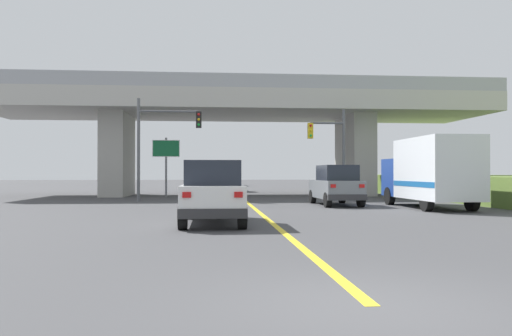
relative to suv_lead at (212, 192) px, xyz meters
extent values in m
plane|color=#424244|center=(1.94, 20.59, -1.02)|extent=(160.00, 160.00, 0.00)
cube|color=#B7B5AD|center=(1.94, 20.59, 5.44)|extent=(35.41, 9.22, 1.30)
cube|color=#A8A69F|center=(-6.67, 20.59, 1.89)|extent=(1.63, 5.53, 5.80)
cube|color=#A8A69F|center=(10.55, 20.59, 1.89)|extent=(1.63, 5.53, 5.80)
cube|color=#9EA0A5|center=(1.94, 16.13, 6.54)|extent=(35.41, 0.20, 0.90)
cube|color=#9EA0A5|center=(1.94, 25.05, 6.54)|extent=(35.41, 0.20, 0.90)
cube|color=yellow|center=(1.94, 3.53, -1.01)|extent=(0.20, 27.93, 0.01)
cube|color=silver|center=(0.00, 0.12, -0.21)|extent=(1.92, 4.71, 0.90)
cube|color=#1E232D|center=(0.00, -0.23, 0.62)|extent=(1.69, 2.59, 0.76)
cube|color=#2D2D30|center=(0.00, -2.19, -0.52)|extent=(1.96, 0.20, 0.28)
cube|color=red|center=(-0.72, -2.26, 0.01)|extent=(0.24, 0.06, 0.16)
cube|color=red|center=(0.72, -2.26, 0.01)|extent=(0.24, 0.06, 0.16)
cylinder|color=black|center=(-0.86, 1.92, -0.66)|extent=(0.26, 0.72, 0.72)
cylinder|color=black|center=(0.86, 1.92, -0.66)|extent=(0.26, 0.72, 0.72)
cylinder|color=black|center=(-0.86, -1.69, -0.66)|extent=(0.26, 0.72, 0.72)
cylinder|color=black|center=(0.86, -1.69, -0.66)|extent=(0.26, 0.72, 0.72)
cube|color=slate|center=(6.21, 8.88, -0.21)|extent=(1.86, 4.51, 0.90)
cube|color=#1E232D|center=(6.21, 8.55, 0.62)|extent=(1.62, 2.49, 0.76)
cube|color=#2D2D30|center=(6.24, 6.69, -0.52)|extent=(1.85, 0.22, 0.28)
cube|color=red|center=(5.56, 6.61, 0.01)|extent=(0.24, 0.06, 0.16)
cube|color=red|center=(6.92, 6.63, 0.01)|extent=(0.24, 0.06, 0.16)
cylinder|color=black|center=(5.38, 10.57, -0.66)|extent=(0.27, 0.72, 0.72)
cylinder|color=black|center=(6.99, 10.59, -0.66)|extent=(0.27, 0.72, 0.72)
cylinder|color=black|center=(5.42, 7.18, -0.66)|extent=(0.27, 0.72, 0.72)
cylinder|color=black|center=(7.03, 7.20, -0.66)|extent=(0.27, 0.72, 0.72)
cube|color=navy|center=(10.06, 8.97, 0.38)|extent=(2.20, 2.00, 1.90)
cube|color=silver|center=(10.06, 5.61, 0.82)|extent=(2.31, 4.72, 2.76)
cube|color=#195999|center=(10.06, 5.61, 0.12)|extent=(2.33, 4.63, 0.24)
cylinder|color=black|center=(9.06, 8.97, -0.57)|extent=(0.30, 0.90, 0.90)
cylinder|color=black|center=(11.06, 8.97, -0.57)|extent=(0.30, 0.90, 0.90)
cylinder|color=black|center=(9.06, 4.43, -0.57)|extent=(0.30, 0.90, 0.90)
cylinder|color=black|center=(11.06, 4.43, -0.57)|extent=(0.30, 0.90, 0.90)
cube|color=black|center=(1.38, 28.25, -0.21)|extent=(1.97, 4.69, 0.90)
cube|color=#1E232D|center=(1.38, 27.89, 0.62)|extent=(1.73, 2.58, 0.76)
cube|color=#2D2D30|center=(1.38, 25.95, -0.52)|extent=(2.01, 0.20, 0.28)
cube|color=red|center=(0.64, 25.88, 0.01)|extent=(0.24, 0.06, 0.16)
cube|color=red|center=(2.12, 25.88, 0.01)|extent=(0.24, 0.06, 0.16)
cylinder|color=black|center=(0.50, 30.04, -0.66)|extent=(0.26, 0.72, 0.72)
cylinder|color=black|center=(2.27, 30.04, -0.66)|extent=(0.26, 0.72, 0.72)
cylinder|color=black|center=(0.50, 26.45, -0.66)|extent=(0.26, 0.72, 0.72)
cylinder|color=black|center=(2.27, 26.45, -0.66)|extent=(0.26, 0.72, 0.72)
cylinder|color=#56595E|center=(8.12, 14.49, 1.77)|extent=(0.18, 0.18, 5.57)
cylinder|color=#56595E|center=(7.08, 14.49, 3.68)|extent=(2.09, 0.12, 0.12)
cube|color=gold|center=(6.03, 14.49, 3.20)|extent=(0.32, 0.26, 0.96)
sphere|color=red|center=(6.03, 14.34, 3.50)|extent=(0.16, 0.16, 0.16)
sphere|color=gold|center=(6.03, 14.34, 3.20)|extent=(0.16, 0.16, 0.16)
sphere|color=green|center=(6.03, 14.34, 2.90)|extent=(0.16, 0.16, 0.16)
cylinder|color=#56595E|center=(-4.24, 13.58, 1.96)|extent=(0.18, 0.18, 5.96)
cylinder|color=#56595E|center=(-2.51, 13.58, 4.21)|extent=(3.47, 0.12, 0.12)
cube|color=black|center=(-0.77, 13.58, 3.73)|extent=(0.32, 0.26, 0.96)
sphere|color=red|center=(-0.77, 13.43, 4.03)|extent=(0.16, 0.16, 0.16)
sphere|color=gold|center=(-0.77, 13.43, 3.73)|extent=(0.16, 0.16, 0.16)
sphere|color=green|center=(-0.77, 13.43, 3.43)|extent=(0.16, 0.16, 0.16)
cylinder|color=slate|center=(-3.07, 18.32, 0.99)|extent=(0.14, 0.14, 4.00)
cube|color=#146638|center=(-3.07, 18.26, 2.26)|extent=(1.73, 0.08, 1.05)
cube|color=white|center=(-3.07, 18.25, 2.26)|extent=(1.81, 0.04, 1.13)
cube|color=navy|center=(1.07, 52.15, 0.38)|extent=(2.20, 2.00, 1.90)
cube|color=silver|center=(1.07, 48.47, 0.70)|extent=(2.31, 5.36, 2.52)
cube|color=#197F4C|center=(1.07, 48.47, 0.07)|extent=(2.33, 5.25, 0.24)
cylinder|color=black|center=(0.07, 52.15, -0.57)|extent=(0.30, 0.90, 0.90)
cylinder|color=black|center=(2.07, 52.15, -0.57)|extent=(0.30, 0.90, 0.90)
cylinder|color=black|center=(0.07, 47.13, -0.57)|extent=(0.30, 0.90, 0.90)
cylinder|color=black|center=(2.07, 47.13, -0.57)|extent=(0.30, 0.90, 0.90)
camera|label=1|loc=(-0.04, -16.61, 0.63)|focal=36.05mm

